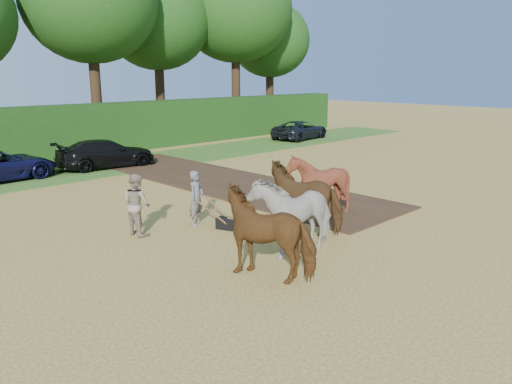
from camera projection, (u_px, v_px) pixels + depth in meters
name	position (u px, v px, depth m)	size (l,w,h in m)	color
ground	(326.00, 220.00, 16.71)	(120.00, 120.00, 0.00)	gold
earth_strip	(223.00, 181.00, 22.59)	(4.50, 17.00, 0.05)	#472D1C
grass_verge	(116.00, 165.00, 26.43)	(50.00, 5.00, 0.03)	#38601E
hedgerow	(75.00, 131.00, 29.21)	(46.00, 1.60, 3.00)	#14380F
spectator_near	(137.00, 204.00, 15.07)	(0.92, 0.71, 1.89)	#B5A58E
plough_team	(296.00, 204.00, 14.68)	(7.12, 6.15, 2.15)	brown
parked_cars	(82.00, 157.00, 25.05)	(36.02, 3.09, 1.47)	silver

